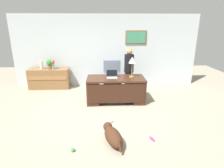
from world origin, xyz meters
TOP-DOWN VIEW (x-y plane):
  - ground_plane at (0.00, 0.00)m, footprint 12.00×12.00m
  - back_wall at (0.01, 2.60)m, footprint 7.00×0.16m
  - desk at (0.28, 0.83)m, footprint 1.76×0.84m
  - credenza at (-2.14, 2.25)m, footprint 1.48×0.50m
  - armchair at (0.21, 1.72)m, footprint 0.60×0.59m
  - person_standing at (0.78, 1.61)m, footprint 0.32×0.32m
  - dog_lying at (0.09, -1.30)m, footprint 0.50×0.85m
  - laptop at (0.17, 0.88)m, footprint 0.32×0.22m
  - desk_lamp at (0.78, 0.91)m, footprint 0.22×0.22m
  - vase_with_flowers at (-1.97, 2.25)m, footprint 0.17×0.17m
  - vase_empty at (-2.38, 2.25)m, footprint 0.10×0.10m
  - potted_plant at (-2.07, 2.25)m, footprint 0.24×0.24m
  - dog_toy_ball at (-0.69, -1.56)m, footprint 0.08×0.08m
  - dog_toy_bone at (0.08, -0.50)m, footprint 0.15×0.12m
  - dog_toy_plush at (0.92, -1.25)m, footprint 0.12×0.19m

SIDE VIEW (x-z plane):
  - ground_plane at x=0.00m, z-range 0.00..0.00m
  - dog_toy_bone at x=0.08m, z-range 0.00..0.05m
  - dog_toy_plush at x=0.92m, z-range 0.00..0.05m
  - dog_toy_ball at x=-0.69m, z-range 0.00..0.08m
  - dog_lying at x=0.09m, z-range 0.00..0.30m
  - credenza at x=-2.14m, z-range 0.00..0.74m
  - desk at x=0.28m, z-range 0.03..0.80m
  - armchair at x=0.21m, z-range -0.06..1.06m
  - person_standing at x=0.78m, z-range 0.02..1.59m
  - laptop at x=0.17m, z-range 0.72..0.94m
  - vase_empty at x=-2.38m, z-range 0.74..1.05m
  - potted_plant at x=-2.07m, z-range 0.76..1.12m
  - vase_with_flowers at x=-1.97m, z-range 0.78..1.13m
  - desk_lamp at x=0.78m, z-range 0.95..1.57m
  - back_wall at x=0.01m, z-range 0.00..2.70m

